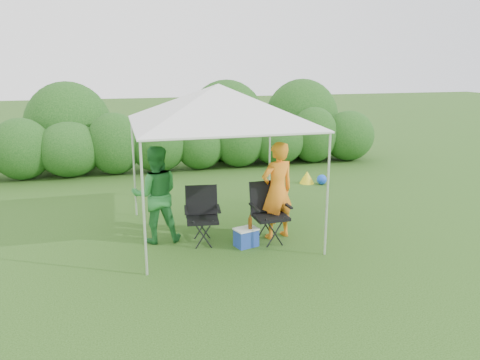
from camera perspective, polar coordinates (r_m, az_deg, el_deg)
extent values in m
plane|color=#315A1C|center=(8.65, -1.72, -7.55)|extent=(70.00, 70.00, 0.00)
ellipsoid|color=#25561B|center=(14.24, -25.10, 3.43)|extent=(1.65, 1.40, 1.73)
cylinder|color=#382616|center=(14.37, -24.80, 0.65)|extent=(0.12, 0.12, 0.30)
ellipsoid|color=#25561B|center=(14.08, -20.08, 3.50)|extent=(1.80, 1.53, 1.57)
cylinder|color=#382616|center=(14.21, -19.87, 0.98)|extent=(0.12, 0.12, 0.30)
ellipsoid|color=#25561B|center=(14.01, -15.05, 4.30)|extent=(1.58, 1.34, 1.80)
cylinder|color=#382616|center=(14.15, -14.85, 1.31)|extent=(0.12, 0.12, 0.30)
ellipsoid|color=#25561B|center=(14.07, -9.95, 4.31)|extent=(1.73, 1.47, 1.65)
cylinder|color=#382616|center=(14.21, -9.83, 1.63)|extent=(0.12, 0.12, 0.30)
ellipsoid|color=#25561B|center=(14.25, -4.94, 4.29)|extent=(1.50, 1.28, 1.50)
cylinder|color=#382616|center=(14.37, -4.89, 1.93)|extent=(0.12, 0.12, 0.30)
ellipsoid|color=#25561B|center=(14.50, -0.09, 4.97)|extent=(1.65, 1.40, 1.73)
cylinder|color=#382616|center=(14.63, -0.09, 2.22)|extent=(0.12, 0.12, 0.30)
ellipsoid|color=#25561B|center=(14.88, 4.56, 4.87)|extent=(1.80, 1.53, 1.57)
cylinder|color=#382616|center=(15.00, 4.51, 2.47)|extent=(0.12, 0.12, 0.30)
ellipsoid|color=#25561B|center=(15.32, 8.97, 5.44)|extent=(1.57, 1.34, 1.80)
cylinder|color=#382616|center=(15.45, 8.87, 2.70)|extent=(0.12, 0.12, 0.30)
ellipsoid|color=#25561B|center=(15.88, 13.09, 5.28)|extent=(1.72, 1.47, 1.65)
cylinder|color=#382616|center=(15.99, 12.95, 2.89)|extent=(0.12, 0.12, 0.30)
cylinder|color=silver|center=(7.16, -11.66, -3.66)|extent=(0.04, 0.04, 2.10)
cylinder|color=silver|center=(7.90, 10.60, -1.90)|extent=(0.04, 0.04, 2.10)
cylinder|color=silver|center=(10.06, -12.80, 1.49)|extent=(0.04, 0.04, 2.10)
cylinder|color=silver|center=(10.60, 3.62, 2.47)|extent=(0.04, 0.04, 2.10)
cube|color=white|center=(8.59, -2.61, 6.90)|extent=(3.10, 3.10, 0.03)
pyramid|color=white|center=(8.55, -2.64, 9.32)|extent=(3.10, 3.10, 0.70)
cube|color=black|center=(8.53, 3.72, -4.48)|extent=(0.61, 0.56, 0.06)
cube|color=black|center=(8.66, 3.17, -1.97)|extent=(0.60, 0.18, 0.57)
cube|color=black|center=(8.37, 1.77, -3.35)|extent=(0.07, 0.50, 0.03)
cube|color=black|center=(8.58, 5.67, -2.98)|extent=(0.07, 0.50, 0.03)
cylinder|color=black|center=(8.31, 2.67, -6.73)|extent=(0.03, 0.03, 0.48)
cylinder|color=black|center=(8.48, 5.88, -6.35)|extent=(0.03, 0.03, 0.48)
cylinder|color=black|center=(8.76, 1.57, -5.61)|extent=(0.03, 0.03, 0.48)
cylinder|color=black|center=(8.92, 4.64, -5.28)|extent=(0.03, 0.03, 0.48)
cube|color=black|center=(8.46, -4.60, -4.83)|extent=(0.62, 0.59, 0.05)
cube|color=black|center=(8.60, -4.72, -2.41)|extent=(0.58, 0.23, 0.54)
cube|color=black|center=(8.39, -6.61, -3.64)|extent=(0.12, 0.48, 0.03)
cube|color=black|center=(8.42, -2.64, -3.50)|extent=(0.12, 0.48, 0.03)
cylinder|color=black|center=(8.31, -6.12, -6.90)|extent=(0.03, 0.03, 0.45)
cylinder|color=black|center=(8.33, -2.83, -6.77)|extent=(0.03, 0.03, 0.45)
cylinder|color=black|center=(8.76, -6.21, -5.78)|extent=(0.03, 0.03, 0.45)
cylinder|color=black|center=(8.78, -3.10, -5.66)|extent=(0.03, 0.03, 0.45)
imported|color=orange|center=(8.63, 4.56, -1.28)|extent=(0.75, 0.58, 1.82)
imported|color=#287C35|center=(8.56, -10.22, -1.75)|extent=(0.87, 0.69, 1.77)
cube|color=#22409C|center=(8.41, 0.75, -7.07)|extent=(0.44, 0.37, 0.31)
cube|color=silver|center=(8.35, 0.76, -6.00)|extent=(0.47, 0.39, 0.03)
cylinder|color=#592D0C|center=(8.28, 1.24, -5.13)|extent=(0.07, 0.07, 0.26)
cone|color=yellow|center=(12.77, 8.17, 0.34)|extent=(0.40, 0.40, 0.33)
sphere|color=blue|center=(12.71, 9.93, 0.05)|extent=(0.27, 0.27, 0.27)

